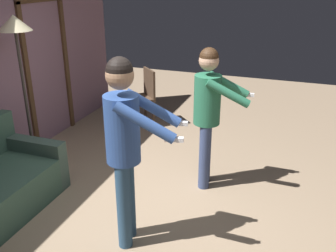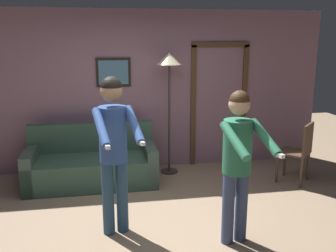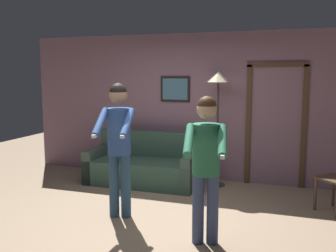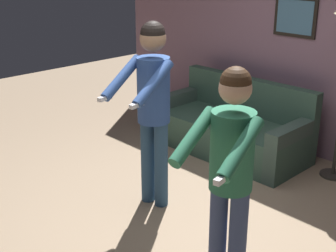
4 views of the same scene
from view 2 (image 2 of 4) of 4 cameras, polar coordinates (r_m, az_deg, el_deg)
The scene contains 7 objects.
ground_plane at distance 4.45m, azimuth -2.38°, elevation -15.69°, with size 12.00×12.00×0.00m, color #947C62.
back_wall_assembly at distance 6.17m, azimuth -5.07°, elevation 5.32°, with size 6.40×0.10×2.60m.
couch at distance 5.77m, azimuth -11.50°, elevation -5.93°, with size 1.91×0.86×0.87m.
torchiere_lamp at distance 5.83m, azimuth 0.20°, elevation 8.55°, with size 0.40×0.40×1.93m.
person_standing_left at distance 4.04m, azimuth -8.30°, elevation -2.27°, with size 0.52×0.72×1.77m.
person_standing_right at distance 3.90m, azimuth 10.63°, elevation -4.28°, with size 0.51×0.64×1.65m.
dining_chair_distant at distance 5.94m, azimuth 19.45°, elevation -3.36°, with size 0.59×0.59×0.93m.
Camera 2 is at (-0.49, -3.86, 2.16)m, focal length 40.00 mm.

